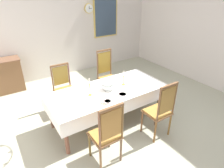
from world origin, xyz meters
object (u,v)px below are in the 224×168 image
spoon_secondary (102,104)px  dining_table (108,93)px  chair_north_b (107,74)px  candlestick_east (124,79)px  chair_north_a (64,87)px  soup_tureen (108,85)px  chair_south_b (160,110)px  bowl_near_right (108,102)px  chair_south_a (107,133)px  candlestick_west (90,89)px  framed_painting (106,15)px  mounted_clock (89,8)px  bowl_near_left (123,95)px  spoon_primary (126,93)px

spoon_secondary → dining_table: bearing=39.5°
chair_north_b → candlestick_east: (-0.16, -0.92, 0.26)m
chair_north_a → chair_north_b: size_ratio=0.89×
chair_north_a → soup_tureen: chair_north_a is taller
chair_south_b → bowl_near_right: (-0.80, 0.51, 0.17)m
chair_south_a → soup_tureen: bearing=56.7°
soup_tureen → dining_table: bearing=180.0°
candlestick_west → framed_painting: framed_painting is taller
chair_north_b → spoon_secondary: size_ratio=6.85×
chair_south_b → framed_painting: bearing=72.8°
chair_north_b → mounted_clock: mounted_clock is taller
candlestick_west → spoon_secondary: bearing=-85.0°
bowl_near_left → chair_south_b: bearing=-52.9°
soup_tureen → bowl_near_left: (0.10, -0.34, -0.09)m
candlestick_east → chair_south_b: bearing=-80.2°
framed_painting → bowl_near_left: bearing=-116.6°
soup_tureen → spoon_secondary: bearing=-134.6°
candlestick_east → mounted_clock: (0.72, 2.84, 1.10)m
mounted_clock → chair_north_a: bearing=-131.3°
chair_south_b → chair_north_b: chair_north_b is taller
chair_south_b → spoon_secondary: size_ratio=6.51×
dining_table → candlestick_west: (-0.39, -0.00, 0.22)m
soup_tureen → spoon_secondary: soup_tureen is taller
spoon_primary → spoon_secondary: 0.59m
bowl_near_left → bowl_near_right: (-0.37, -0.06, 0.00)m
spoon_primary → framed_painting: bearing=51.9°
chair_south_b → framed_painting: framed_painting is taller
dining_table → framed_painting: (1.72, 2.85, 1.06)m
chair_north_a → chair_south_b: bearing=121.9°
candlestick_east → spoon_secondary: 0.85m
chair_north_b → spoon_secondary: chair_north_b is taller
chair_north_a → spoon_primary: 1.49m
chair_south_a → chair_north_a: (0.00, 1.83, -0.02)m
spoon_secondary → framed_painting: size_ratio=0.13×
dining_table → mounted_clock: size_ratio=8.10×
chair_south_b → mounted_clock: mounted_clock is taller
bowl_near_left → candlestick_east: bearing=51.3°
dining_table → spoon_primary: (0.22, -0.32, 0.08)m
chair_north_b → bowl_near_right: 1.56m
soup_tureen → mounted_clock: mounted_clock is taller
soup_tureen → bowl_near_right: (-0.27, -0.40, -0.09)m
candlestick_west → mounted_clock: mounted_clock is taller
chair_north_a → spoon_secondary: bearing=100.1°
chair_south_a → chair_north_b: (1.14, 1.84, 0.03)m
candlestick_east → bowl_near_right: candlestick_east is taller
chair_north_b → candlestick_east: bearing=80.2°
bowl_near_left → mounted_clock: size_ratio=0.58×
dining_table → spoon_secondary: (-0.36, -0.38, 0.08)m
mounted_clock → spoon_primary: bearing=-105.6°
chair_north_b → candlestick_west: bearing=44.4°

